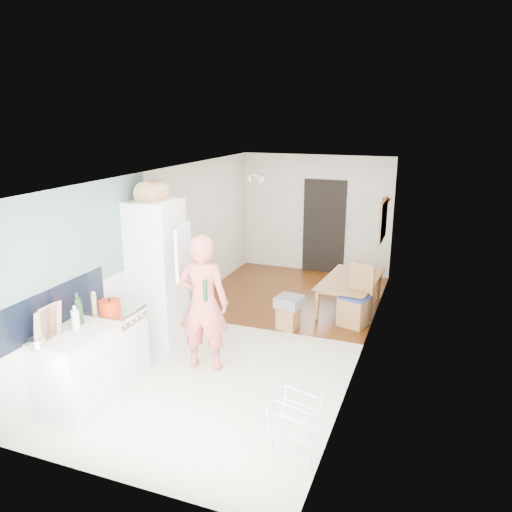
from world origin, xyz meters
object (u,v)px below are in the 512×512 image
Objects in this scene: dining_chair at (355,296)px; stool at (288,318)px; person at (203,291)px; drying_rack at (295,432)px; dining_table at (351,297)px.

dining_chair is 2.56× the size of stool.
person is 5.61× the size of stool.
dining_chair reaches higher than drying_rack.
person is 1.95m from stool.
dining_chair is at bearing 106.41° from drying_rack.
dining_table reaches higher than stool.
drying_rack reaches higher than stool.
person is at bearing 156.65° from dining_table.
drying_rack reaches higher than dining_table.
stool is at bearing 123.83° from drying_rack.
person is 2.91× the size of drying_rack.
dining_chair is (1.64, 2.09, -0.59)m from person.
dining_table is 3.43× the size of stool.
person reaches higher than dining_chair.
stool is (-0.95, -0.51, -0.30)m from dining_chair.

